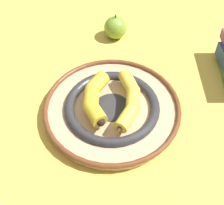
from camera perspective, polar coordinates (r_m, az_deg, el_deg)
ground_plane at (r=0.83m, az=1.05°, el=-1.18°), size 2.80×2.80×0.00m
decorative_bowl at (r=0.81m, az=0.00°, el=-1.04°), size 0.36×0.36×0.04m
banana_a at (r=0.78m, az=3.20°, el=0.36°), size 0.20×0.09×0.03m
banana_b at (r=0.78m, az=-3.17°, el=1.06°), size 0.18×0.09×0.04m
apple at (r=1.03m, az=0.62°, el=13.55°), size 0.07×0.07×0.09m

